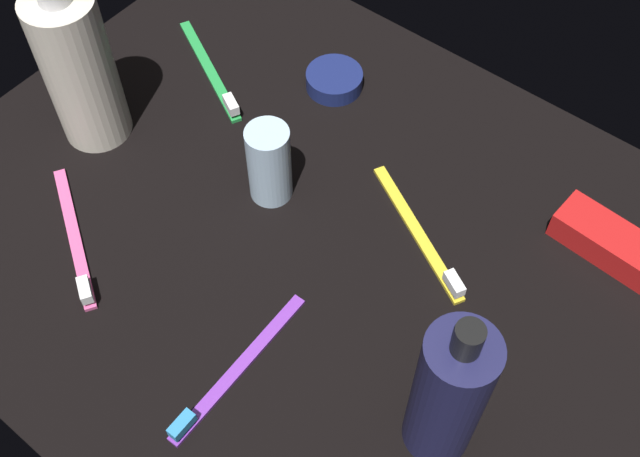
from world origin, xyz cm
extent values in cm
cube|color=black|center=(0.00, 0.00, -0.60)|extent=(84.00, 64.00, 1.20)
cylinder|color=#1E1E47|center=(-20.14, 9.11, 8.46)|extent=(5.89, 5.89, 16.93)
cylinder|color=black|center=(-20.14, 9.11, 18.33)|extent=(2.20, 2.20, 2.80)
cylinder|color=silver|center=(29.43, 3.13, 8.96)|extent=(7.45, 7.45, 17.92)
cylinder|color=silver|center=(8.32, -2.16, 4.70)|extent=(4.54, 4.54, 9.41)
cube|color=#E55999|center=(20.30, 14.90, 0.45)|extent=(15.99, 10.40, 0.90)
cube|color=white|center=(13.89, 18.81, 1.50)|extent=(2.79, 2.29, 1.20)
cube|color=purple|center=(-2.61, 15.19, 0.45)|extent=(1.54, 18.02, 0.90)
cube|color=#338CCC|center=(-2.75, 22.69, 1.50)|extent=(1.15, 2.62, 1.20)
cube|color=yellow|center=(-6.89, -7.36, 0.45)|extent=(16.43, 9.55, 0.90)
cube|color=white|center=(-13.50, -3.82, 1.50)|extent=(2.81, 2.20, 1.20)
cube|color=green|center=(25.81, -11.26, 0.45)|extent=(16.60, 9.20, 0.90)
cube|color=white|center=(19.12, -7.88, 1.50)|extent=(2.82, 2.16, 1.20)
cube|color=red|center=(-26.20, -17.20, 1.60)|extent=(17.84, 5.46, 3.20)
cylinder|color=navy|center=(12.58, -18.56, 1.03)|extent=(6.66, 6.66, 2.06)
camera|label=1|loc=(-26.94, 33.99, 66.77)|focal=43.89mm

